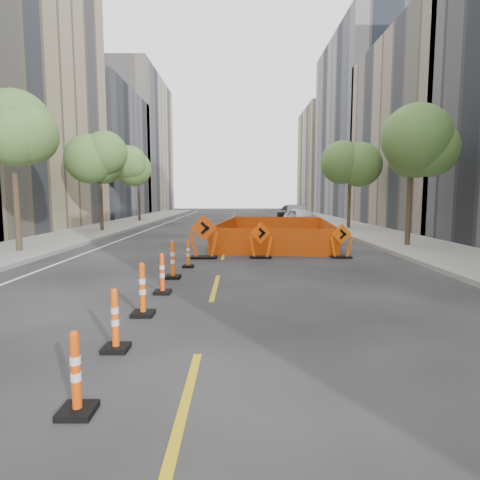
{
  "coord_description": "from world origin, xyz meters",
  "views": [
    {
      "loc": [
        0.62,
        -6.33,
        2.39
      ],
      "look_at": [
        0.66,
        5.36,
        1.1
      ],
      "focal_mm": 30.0,
      "sensor_mm": 36.0,
      "label": 1
    }
  ],
  "objects_px": {
    "channelizer_5": "(162,273)",
    "channelizer_3": "(115,320)",
    "channelizer_2": "(76,373)",
    "channelizer_4": "(142,289)",
    "parked_car_near": "(302,218)",
    "parked_car_far": "(289,212)",
    "chevron_sign_right": "(341,241)",
    "chevron_sign_left": "(204,237)",
    "channelizer_7": "(188,254)",
    "chevron_sign_center": "(261,240)",
    "parked_car_mid": "(297,214)"
  },
  "relations": [
    {
      "from": "channelizer_5",
      "to": "channelizer_3",
      "type": "bearing_deg",
      "value": -90.52
    },
    {
      "from": "channelizer_2",
      "to": "channelizer_5",
      "type": "distance_m",
      "value": 5.47
    },
    {
      "from": "channelizer_4",
      "to": "parked_car_near",
      "type": "xyz_separation_m",
      "value": [
        6.49,
        21.02,
        0.22
      ]
    },
    {
      "from": "channelizer_2",
      "to": "parked_car_far",
      "type": "height_order",
      "value": "parked_car_far"
    },
    {
      "from": "chevron_sign_right",
      "to": "channelizer_2",
      "type": "bearing_deg",
      "value": -125.49
    },
    {
      "from": "chevron_sign_left",
      "to": "parked_car_near",
      "type": "relative_size",
      "value": 0.37
    },
    {
      "from": "chevron_sign_left",
      "to": "parked_car_far",
      "type": "relative_size",
      "value": 0.34
    },
    {
      "from": "parked_car_near",
      "to": "channelizer_5",
      "type": "bearing_deg",
      "value": -119.63
    },
    {
      "from": "channelizer_3",
      "to": "chevron_sign_left",
      "type": "distance_m",
      "value": 9.25
    },
    {
      "from": "channelizer_3",
      "to": "channelizer_7",
      "type": "xyz_separation_m",
      "value": [
        0.21,
        7.29,
        -0.03
      ]
    },
    {
      "from": "channelizer_4",
      "to": "chevron_sign_center",
      "type": "distance_m",
      "value": 7.96
    },
    {
      "from": "channelizer_4",
      "to": "parked_car_mid",
      "type": "height_order",
      "value": "parked_car_mid"
    },
    {
      "from": "channelizer_7",
      "to": "chevron_sign_center",
      "type": "distance_m",
      "value": 3.24
    },
    {
      "from": "channelizer_2",
      "to": "channelizer_7",
      "type": "distance_m",
      "value": 9.11
    },
    {
      "from": "chevron_sign_center",
      "to": "parked_car_far",
      "type": "distance_m",
      "value": 27.25
    },
    {
      "from": "channelizer_7",
      "to": "parked_car_near",
      "type": "bearing_deg",
      "value": 68.05
    },
    {
      "from": "parked_car_far",
      "to": "chevron_sign_left",
      "type": "bearing_deg",
      "value": -89.42
    },
    {
      "from": "channelizer_3",
      "to": "channelizer_7",
      "type": "bearing_deg",
      "value": 88.37
    },
    {
      "from": "chevron_sign_left",
      "to": "parked_car_near",
      "type": "distance_m",
      "value": 14.84
    },
    {
      "from": "channelizer_5",
      "to": "parked_car_far",
      "type": "xyz_separation_m",
      "value": [
        7.19,
        32.53,
        0.21
      ]
    },
    {
      "from": "channelizer_3",
      "to": "chevron_sign_left",
      "type": "height_order",
      "value": "chevron_sign_left"
    },
    {
      "from": "channelizer_2",
      "to": "channelizer_5",
      "type": "relative_size",
      "value": 0.95
    },
    {
      "from": "channelizer_5",
      "to": "parked_car_near",
      "type": "relative_size",
      "value": 0.22
    },
    {
      "from": "channelizer_4",
      "to": "parked_car_far",
      "type": "height_order",
      "value": "parked_car_far"
    },
    {
      "from": "chevron_sign_left",
      "to": "chevron_sign_center",
      "type": "xyz_separation_m",
      "value": [
        2.18,
        0.06,
        -0.14
      ]
    },
    {
      "from": "channelizer_4",
      "to": "channelizer_3",
      "type": "bearing_deg",
      "value": -89.6
    },
    {
      "from": "channelizer_2",
      "to": "parked_car_far",
      "type": "distance_m",
      "value": 38.65
    },
    {
      "from": "parked_car_far",
      "to": "channelizer_2",
      "type": "bearing_deg",
      "value": -86.12
    },
    {
      "from": "chevron_sign_left",
      "to": "parked_car_far",
      "type": "xyz_separation_m",
      "value": [
        6.65,
        26.94,
        -0.13
      ]
    },
    {
      "from": "channelizer_3",
      "to": "chevron_sign_right",
      "type": "xyz_separation_m",
      "value": [
        5.86,
        9.3,
        0.17
      ]
    },
    {
      "from": "channelizer_4",
      "to": "parked_car_mid",
      "type": "xyz_separation_m",
      "value": [
        7.1,
        28.05,
        0.26
      ]
    },
    {
      "from": "chevron_sign_left",
      "to": "chevron_sign_right",
      "type": "height_order",
      "value": "chevron_sign_left"
    },
    {
      "from": "channelizer_5",
      "to": "chevron_sign_center",
      "type": "height_order",
      "value": "chevron_sign_center"
    },
    {
      "from": "channelizer_4",
      "to": "chevron_sign_right",
      "type": "xyz_separation_m",
      "value": [
        5.87,
        7.48,
        0.12
      ]
    },
    {
      "from": "channelizer_4",
      "to": "parked_car_mid",
      "type": "distance_m",
      "value": 28.93
    },
    {
      "from": "parked_car_far",
      "to": "channelizer_4",
      "type": "bearing_deg",
      "value": -87.44
    },
    {
      "from": "parked_car_mid",
      "to": "channelizer_7",
      "type": "bearing_deg",
      "value": -98.57
    },
    {
      "from": "parked_car_mid",
      "to": "channelizer_5",
      "type": "bearing_deg",
      "value": -96.68
    },
    {
      "from": "chevron_sign_right",
      "to": "channelizer_7",
      "type": "bearing_deg",
      "value": -168.64
    },
    {
      "from": "channelizer_7",
      "to": "chevron_sign_right",
      "type": "bearing_deg",
      "value": 19.61
    },
    {
      "from": "channelizer_5",
      "to": "chevron_sign_right",
      "type": "relative_size",
      "value": 0.76
    },
    {
      "from": "channelizer_4",
      "to": "channelizer_7",
      "type": "distance_m",
      "value": 5.47
    },
    {
      "from": "channelizer_2",
      "to": "parked_car_near",
      "type": "distance_m",
      "value": 25.47
    },
    {
      "from": "parked_car_mid",
      "to": "channelizer_2",
      "type": "bearing_deg",
      "value": -94.0
    },
    {
      "from": "channelizer_7",
      "to": "chevron_sign_center",
      "type": "relative_size",
      "value": 0.67
    },
    {
      "from": "parked_car_mid",
      "to": "chevron_sign_center",
      "type": "bearing_deg",
      "value": -93.53
    },
    {
      "from": "channelizer_7",
      "to": "parked_car_mid",
      "type": "xyz_separation_m",
      "value": [
        6.88,
        22.58,
        0.33
      ]
    },
    {
      "from": "channelizer_2",
      "to": "chevron_sign_left",
      "type": "bearing_deg",
      "value": 87.73
    },
    {
      "from": "chevron_sign_center",
      "to": "parked_car_far",
      "type": "height_order",
      "value": "parked_car_far"
    },
    {
      "from": "channelizer_2",
      "to": "channelizer_4",
      "type": "relative_size",
      "value": 0.88
    }
  ]
}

